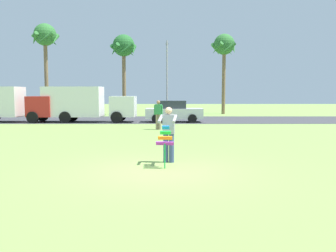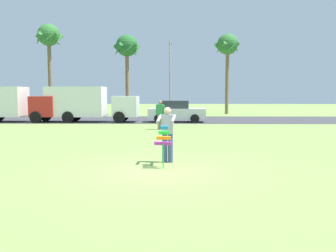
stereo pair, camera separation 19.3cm
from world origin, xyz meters
TOP-DOWN VIEW (x-y plane):
  - ground_plane at (0.00, 0.00)m, footprint 120.00×120.00m
  - road_strip at (0.00, 19.06)m, footprint 120.00×8.00m
  - person_kite_flyer at (0.30, 1.22)m, footprint 0.61×0.71m
  - kite_held at (0.20, 0.50)m, footprint 0.52×0.65m
  - parked_truck_red_cab at (-11.88, 16.66)m, footprint 6.76×2.27m
  - parked_truck_white_box at (-5.89, 16.66)m, footprint 6.74×2.22m
  - parked_car_silver at (0.71, 16.66)m, footprint 4.22×1.87m
  - palm_tree_left_near at (-11.44, 24.85)m, footprint 2.58×2.71m
  - palm_tree_right_near at (-4.00, 25.24)m, footprint 2.58×2.71m
  - palm_tree_centre_far at (5.99, 27.00)m, footprint 2.58×2.71m
  - streetlight_pole at (0.20, 24.03)m, footprint 0.24×1.65m
  - person_walker_near at (-0.29, 11.31)m, footprint 0.52×0.35m

SIDE VIEW (x-z plane):
  - ground_plane at x=0.00m, z-range 0.00..0.00m
  - road_strip at x=0.00m, z-range 0.00..0.01m
  - parked_car_silver at x=0.71m, z-range -0.03..1.57m
  - kite_held at x=0.20m, z-range 0.22..1.41m
  - person_walker_near at x=-0.29m, z-range 0.07..1.80m
  - person_kite_flyer at x=0.30m, z-range 0.09..1.82m
  - parked_truck_red_cab at x=-11.88m, z-range 0.10..2.72m
  - parked_truck_white_box at x=-5.89m, z-range 0.10..2.72m
  - streetlight_pole at x=0.20m, z-range 0.50..7.50m
  - palm_tree_right_near at x=-4.00m, z-range 2.53..10.31m
  - palm_tree_centre_far at x=5.99m, z-range 2.68..10.80m
  - palm_tree_left_near at x=-11.44m, z-range 2.94..11.68m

